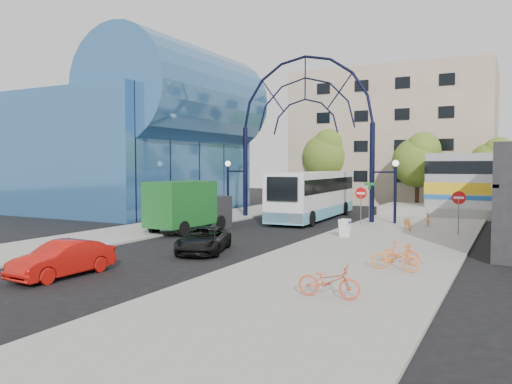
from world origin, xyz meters
The scene contains 22 objects.
ground centered at (0.00, 0.00, 0.00)m, with size 120.00×120.00×0.00m, color black.
sidewalk_east centered at (8.00, 4.00, 0.06)m, with size 8.00×56.00×0.12m, color gray.
plaza_west centered at (-6.50, 6.00, 0.06)m, with size 5.00×50.00×0.12m, color gray.
gateway_arch centered at (0.00, 14.00, 8.56)m, with size 13.64×0.44×12.10m.
stop_sign centered at (4.80, 12.00, 1.99)m, with size 0.80×0.07×2.50m.
do_not_enter_sign centered at (11.00, 10.00, 1.98)m, with size 0.76×0.07×2.48m.
street_name_sign centered at (5.20, 12.60, 2.13)m, with size 0.70×0.70×2.80m.
sandwich_board centered at (5.60, 5.98, 0.74)m, with size 0.55×0.61×0.99m.
transit_hall centered at (-15.30, 15.00, 6.70)m, with size 16.50×18.00×14.50m.
apartment_block centered at (2.00, 34.97, 7.00)m, with size 20.00×12.10×14.00m.
tree_north_a centered at (6.12, 25.93, 4.61)m, with size 4.48×4.48×7.00m.
tree_north_b centered at (-3.88, 29.93, 5.27)m, with size 5.12×5.12×8.00m.
tree_north_c centered at (12.12, 27.93, 4.28)m, with size 4.16×4.16×6.50m.
city_bus centered at (0.24, 15.23, 1.86)m, with size 3.56×13.06×3.55m.
green_truck centered at (-3.82, 4.72, 1.55)m, with size 2.62×6.25×3.10m.
black_suv centered at (1.04, -1.02, 0.59)m, with size 1.95×4.24×1.18m, color black.
red_sedan centered at (-0.68, -7.65, 0.65)m, with size 1.37×3.93×1.30m, color #B8110B.
bike_near_a centered at (8.06, 10.81, 0.59)m, with size 0.63×1.79×0.94m, color orange.
bike_near_b centered at (8.84, 13.35, 0.58)m, with size 0.43×1.54×0.92m, color orange.
bike_far_a centered at (9.90, -1.57, 0.61)m, with size 0.65×1.85×0.97m, color orange.
bike_far_b centered at (9.87, -0.28, 0.58)m, with size 0.43×1.53×0.92m, color orange.
bike_far_c centered at (9.01, -6.37, 0.62)m, with size 0.66×1.89×0.99m, color #CD4B29.
Camera 1 is at (13.84, -20.30, 4.02)m, focal length 35.00 mm.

